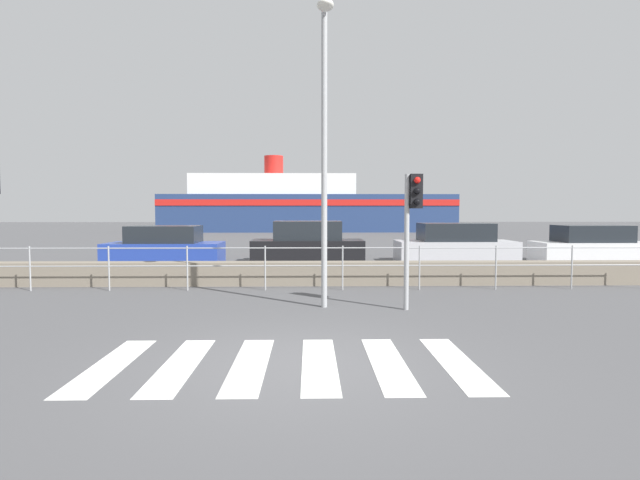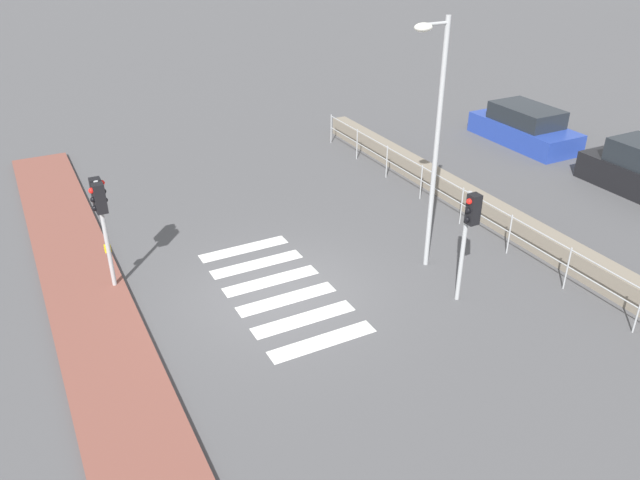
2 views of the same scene
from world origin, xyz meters
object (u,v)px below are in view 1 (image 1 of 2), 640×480
traffic_light_far (412,210)px  ferry_boat (301,207)px  streetlamp (324,124)px  parked_car_black (308,245)px  parked_car_white (591,246)px  parked_car_silver (455,246)px  parked_car_blue (165,247)px

traffic_light_far → ferry_boat: size_ratio=0.10×
streetlamp → parked_car_black: 9.43m
ferry_boat → parked_car_white: ferry_boat is taller
parked_car_silver → ferry_boat: bearing=102.4°
parked_car_blue → parked_car_silver: parked_car_silver is taller
streetlamp → parked_car_black: (-0.38, 8.92, -3.05)m
traffic_light_far → parked_car_silver: bearing=68.7°
parked_car_blue → parked_car_black: parked_car_black is taller
traffic_light_far → parked_car_blue: traffic_light_far is taller
parked_car_black → parked_car_white: parked_car_black is taller
streetlamp → parked_car_white: streetlamp is taller
parked_car_black → parked_car_white: 10.97m
parked_car_silver → parked_car_white: 5.31m
parked_car_silver → parked_car_white: bearing=-0.0°
parked_car_black → parked_car_silver: size_ratio=0.95×
ferry_boat → parked_car_silver: 29.76m
parked_car_black → parked_car_white: (10.97, 0.00, -0.07)m
streetlamp → ferry_boat: bearing=91.7°
parked_car_blue → parked_car_white: size_ratio=1.00×
parked_car_silver → parked_car_white: size_ratio=1.04×
parked_car_blue → streetlamp: bearing=-56.9°
ferry_boat → parked_car_silver: bearing=-77.6°
streetlamp → ferry_boat: 37.98m
parked_car_blue → ferry_boat: bearing=80.8°
traffic_light_far → streetlamp: streetlamp is taller
parked_car_blue → parked_car_black: size_ratio=1.02×
parked_car_black → parked_car_silver: (5.66, 0.00, -0.04)m
parked_car_black → traffic_light_far: bearing=-76.8°
parked_car_silver → streetlamp: bearing=-120.6°
parked_car_blue → parked_car_silver: bearing=0.0°
traffic_light_far → parked_car_silver: 9.85m
parked_car_black → parked_car_silver: bearing=0.0°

